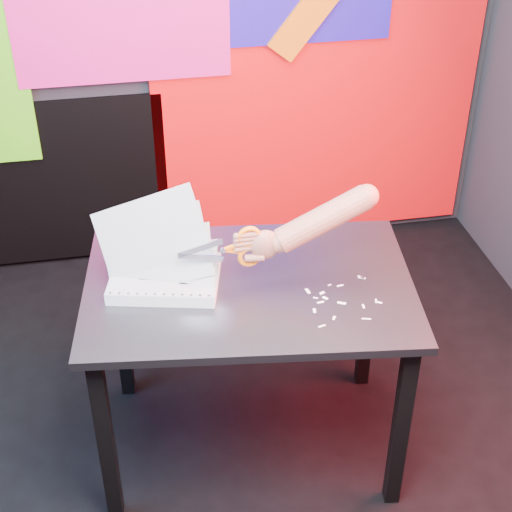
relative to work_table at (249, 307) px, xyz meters
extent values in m
cube|color=black|center=(-0.07, -0.10, -0.65)|extent=(3.00, 3.00, 0.01)
cube|color=red|center=(0.58, 1.37, 0.20)|extent=(1.60, 0.02, 1.60)
cube|color=black|center=(-0.82, 1.37, -0.20)|extent=(1.30, 0.02, 0.85)
cube|color=black|center=(-0.52, -0.24, -0.29)|extent=(0.06, 0.06, 0.72)
cube|color=black|center=(-0.44, 0.36, -0.29)|extent=(0.06, 0.06, 0.72)
cube|color=black|center=(0.44, -0.36, -0.29)|extent=(0.06, 0.06, 0.72)
cube|color=black|center=(0.52, 0.24, -0.29)|extent=(0.06, 0.06, 0.72)
cube|color=#302E35|center=(0.00, 0.00, 0.09)|extent=(1.17, 0.86, 0.03)
cube|color=white|center=(-0.27, 0.05, 0.12)|extent=(0.40, 0.33, 0.04)
cube|color=silver|center=(-0.27, 0.05, 0.14)|extent=(0.40, 0.33, 0.00)
cube|color=silver|center=(-0.27, 0.05, 0.15)|extent=(0.38, 0.32, 0.11)
cube|color=silver|center=(-0.28, 0.07, 0.17)|extent=(0.35, 0.28, 0.19)
cube|color=silver|center=(-0.29, 0.08, 0.22)|extent=(0.35, 0.22, 0.26)
cube|color=silver|center=(-0.30, 0.10, 0.27)|extent=(0.38, 0.16, 0.31)
cylinder|color=black|center=(-0.45, -0.03, 0.15)|extent=(0.01, 0.01, 0.00)
cylinder|color=black|center=(-0.43, -0.03, 0.15)|extent=(0.01, 0.01, 0.00)
cylinder|color=black|center=(-0.40, -0.04, 0.15)|extent=(0.01, 0.01, 0.00)
cylinder|color=black|center=(-0.37, -0.05, 0.15)|extent=(0.01, 0.01, 0.00)
cylinder|color=black|center=(-0.34, -0.05, 0.15)|extent=(0.01, 0.01, 0.00)
cylinder|color=black|center=(-0.31, -0.06, 0.15)|extent=(0.01, 0.01, 0.00)
cylinder|color=black|center=(-0.29, -0.07, 0.15)|extent=(0.01, 0.01, 0.00)
cylinder|color=black|center=(-0.26, -0.07, 0.15)|extent=(0.01, 0.01, 0.00)
cylinder|color=black|center=(-0.23, -0.08, 0.15)|extent=(0.01, 0.01, 0.00)
cylinder|color=black|center=(-0.20, -0.09, 0.15)|extent=(0.01, 0.01, 0.00)
cylinder|color=black|center=(-0.17, -0.09, 0.15)|extent=(0.01, 0.01, 0.00)
cylinder|color=black|center=(-0.15, -0.10, 0.15)|extent=(0.01, 0.01, 0.00)
cylinder|color=black|center=(-0.40, 0.20, 0.15)|extent=(0.01, 0.01, 0.00)
cylinder|color=black|center=(-0.37, 0.19, 0.15)|extent=(0.01, 0.01, 0.00)
cylinder|color=black|center=(-0.34, 0.19, 0.15)|extent=(0.01, 0.01, 0.00)
cylinder|color=black|center=(-0.32, 0.18, 0.15)|extent=(0.01, 0.01, 0.00)
cylinder|color=black|center=(-0.29, 0.17, 0.15)|extent=(0.01, 0.01, 0.00)
cylinder|color=black|center=(-0.26, 0.17, 0.15)|extent=(0.01, 0.01, 0.00)
cylinder|color=black|center=(-0.23, 0.16, 0.15)|extent=(0.01, 0.01, 0.00)
cylinder|color=black|center=(-0.20, 0.16, 0.15)|extent=(0.01, 0.01, 0.00)
cylinder|color=black|center=(-0.18, 0.15, 0.15)|extent=(0.01, 0.01, 0.00)
cylinder|color=black|center=(-0.15, 0.14, 0.15)|extent=(0.01, 0.01, 0.00)
cylinder|color=black|center=(-0.12, 0.14, 0.15)|extent=(0.01, 0.01, 0.00)
cylinder|color=black|center=(-0.09, 0.13, 0.15)|extent=(0.01, 0.01, 0.00)
cube|color=black|center=(-0.34, 0.11, 0.15)|extent=(0.07, 0.03, 0.00)
cube|color=black|center=(-0.25, 0.07, 0.15)|extent=(0.05, 0.02, 0.00)
cube|color=black|center=(-0.32, 0.02, 0.15)|extent=(0.08, 0.03, 0.00)
cube|color=black|center=(-0.21, -0.02, 0.15)|extent=(0.04, 0.02, 0.00)
cube|color=silver|center=(-0.16, -0.01, 0.26)|extent=(0.15, 0.01, 0.05)
cube|color=silver|center=(-0.16, -0.01, 0.23)|extent=(0.15, 0.01, 0.05)
cylinder|color=silver|center=(-0.08, 0.00, 0.25)|extent=(0.02, 0.01, 0.02)
cube|color=orange|center=(-0.06, 0.00, 0.24)|extent=(0.06, 0.01, 0.02)
cube|color=orange|center=(-0.06, 0.00, 0.25)|extent=(0.06, 0.01, 0.02)
torus|color=orange|center=(0.00, 0.00, 0.28)|extent=(0.08, 0.02, 0.08)
torus|color=orange|center=(0.00, 0.00, 0.21)|extent=(0.08, 0.02, 0.08)
ellipsoid|color=#AC6D53|center=(0.05, 0.00, 0.25)|extent=(0.10, 0.06, 0.11)
cylinder|color=#AC6D53|center=(0.00, 0.00, 0.24)|extent=(0.08, 0.02, 0.02)
cylinder|color=#AC6D53|center=(0.00, 0.00, 0.26)|extent=(0.07, 0.02, 0.02)
cylinder|color=#AC6D53|center=(0.00, 0.00, 0.28)|extent=(0.07, 0.02, 0.02)
cylinder|color=#AC6D53|center=(0.00, 0.00, 0.29)|extent=(0.06, 0.02, 0.02)
cylinder|color=#AC6D53|center=(0.02, -0.01, 0.21)|extent=(0.07, 0.04, 0.03)
cylinder|color=#AC6D53|center=(0.10, 0.00, 0.25)|extent=(0.06, 0.07, 0.07)
cylinder|color=#AC6D53|center=(0.25, 0.01, 0.32)|extent=(0.33, 0.10, 0.21)
sphere|color=#AC6D53|center=(0.39, 0.02, 0.38)|extent=(0.08, 0.08, 0.08)
cube|color=white|center=(0.18, -0.18, 0.10)|extent=(0.01, 0.02, 0.00)
cube|color=white|center=(0.39, -0.18, 0.10)|extent=(0.02, 0.02, 0.00)
cube|color=white|center=(0.27, -0.16, 0.10)|extent=(0.03, 0.02, 0.00)
cube|color=white|center=(0.33, -0.25, 0.10)|extent=(0.03, 0.01, 0.00)
cube|color=white|center=(0.18, -0.08, 0.10)|extent=(0.01, 0.03, 0.00)
cube|color=white|center=(0.21, -0.15, 0.10)|extent=(0.02, 0.01, 0.00)
cube|color=white|center=(0.23, -0.13, 0.10)|extent=(0.02, 0.02, 0.00)
cube|color=white|center=(0.20, -0.12, 0.10)|extent=(0.02, 0.01, 0.00)
cube|color=white|center=(0.38, -0.04, 0.10)|extent=(0.03, 0.02, 0.00)
cube|color=white|center=(0.23, -0.10, 0.10)|extent=(0.02, 0.02, 0.00)
cube|color=white|center=(0.34, -0.19, 0.10)|extent=(0.01, 0.02, 0.00)
cube|color=white|center=(0.23, -0.23, 0.10)|extent=(0.02, 0.02, 0.00)
cube|color=white|center=(0.18, -0.26, 0.10)|extent=(0.03, 0.01, 0.00)
cube|color=white|center=(0.39, -0.17, 0.10)|extent=(0.01, 0.02, 0.00)
cube|color=white|center=(0.29, -0.07, 0.10)|extent=(0.02, 0.01, 0.00)
cube|color=white|center=(0.26, -0.06, 0.10)|extent=(0.01, 0.01, 0.00)
cube|color=white|center=(0.38, -0.04, 0.10)|extent=(0.02, 0.02, 0.00)
camera|label=1|loc=(-0.37, -2.07, 1.64)|focal=55.00mm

